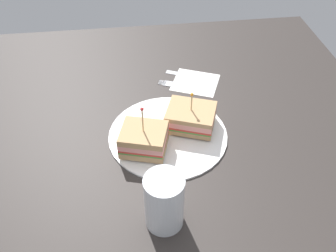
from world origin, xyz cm
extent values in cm
cube|color=#2D2826|center=(0.00, 0.00, -1.00)|extent=(102.38, 102.38, 2.00)
cylinder|color=white|center=(0.00, 0.00, 0.43)|extent=(26.11, 26.11, 0.87)
cube|color=tan|center=(5.52, 3.95, 1.59)|extent=(10.99, 10.06, 1.45)
cube|color=#478438|center=(5.52, 3.95, 2.51)|extent=(10.99, 10.06, 0.40)
cube|color=red|center=(5.52, 3.95, 2.96)|extent=(10.99, 10.06, 0.50)
cube|color=#E59389|center=(5.52, 3.95, 3.84)|extent=(10.99, 10.06, 1.25)
cube|color=tan|center=(5.52, 3.95, 5.18)|extent=(10.99, 10.06, 1.45)
cylinder|color=tan|center=(5.52, 3.95, 8.36)|extent=(0.30, 0.30, 6.36)
sphere|color=red|center=(5.52, 3.95, 11.54)|extent=(0.70, 0.70, 0.70)
cube|color=tan|center=(-5.31, -1.95, 1.42)|extent=(12.59, 11.43, 1.11)
cube|color=#478438|center=(-5.31, -1.95, 2.18)|extent=(12.59, 11.43, 0.40)
cube|color=red|center=(-5.31, -1.95, 2.63)|extent=(12.59, 11.43, 0.50)
cube|color=#E59389|center=(-5.31, -1.95, 3.54)|extent=(12.59, 11.43, 1.33)
cube|color=tan|center=(-5.31, -1.95, 4.76)|extent=(12.59, 11.43, 1.11)
cylinder|color=tan|center=(-5.31, -1.95, 7.10)|extent=(0.30, 0.30, 4.67)
sphere|color=orange|center=(-5.31, -1.95, 9.44)|extent=(0.70, 0.70, 0.70)
cylinder|color=silver|center=(3.35, 21.33, 3.78)|extent=(6.01, 6.01, 7.57)
cylinder|color=white|center=(3.35, 21.33, 5.58)|extent=(6.83, 6.83, 11.15)
cube|color=white|center=(-9.56, -18.71, 0.07)|extent=(14.42, 13.82, 0.15)
cube|color=silver|center=(-8.58, -16.44, 0.18)|extent=(7.96, 3.77, 0.35)
cube|color=silver|center=(-3.05, -18.74, 0.18)|extent=(4.17, 3.42, 0.35)
cube|color=silver|center=(-1.31, -20.28, 0.18)|extent=(1.92, 0.94, 0.35)
cube|color=silver|center=(-1.12, -19.82, 0.18)|extent=(1.92, 0.94, 0.35)
cube|color=silver|center=(-0.92, -19.35, 0.18)|extent=(1.92, 0.94, 0.35)
cube|color=silver|center=(-0.73, -18.89, 0.18)|extent=(1.92, 0.94, 0.35)
cube|color=silver|center=(-10.55, -20.99, 0.18)|extent=(6.34, 3.26, 0.35)
cube|color=silver|center=(-5.85, -23.08, 0.18)|extent=(7.00, 4.22, 0.24)
camera|label=1|loc=(7.32, 57.60, 56.77)|focal=39.28mm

